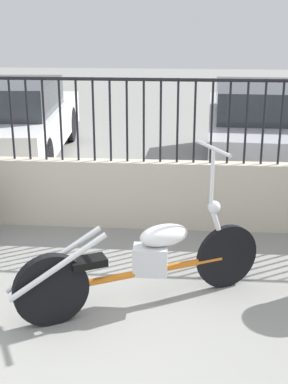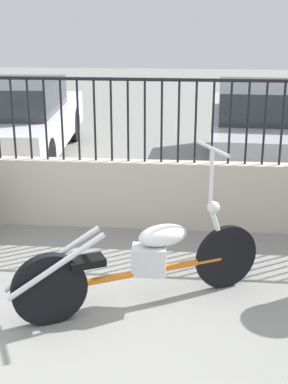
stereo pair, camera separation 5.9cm
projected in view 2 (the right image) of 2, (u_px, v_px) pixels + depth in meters
ground_plane at (57, 372)px, 3.61m from camera, size 40.00×40.00×0.00m
low_wall at (113, 193)px, 5.97m from camera, size 9.17×0.18×0.76m
fence_railing at (111, 108)px, 5.66m from camera, size 9.17×0.04×0.90m
motorcycle_orange at (134, 263)px, 4.31m from camera, size 1.99×1.09×1.29m
car_white at (7, 120)px, 8.60m from camera, size 2.16×4.19×1.28m
car_silver at (276, 129)px, 7.83m from camera, size 2.06×3.99×1.33m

